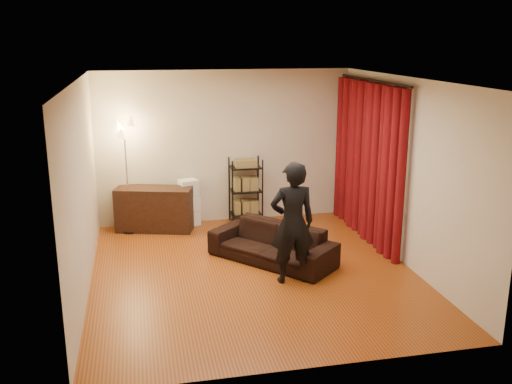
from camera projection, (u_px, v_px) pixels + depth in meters
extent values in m
plane|color=#9B4913|center=(253.00, 272.00, 8.11)|extent=(5.00, 5.00, 0.00)
plane|color=white|center=(253.00, 80.00, 7.40)|extent=(5.00, 5.00, 0.00)
plane|color=beige|center=(225.00, 147.00, 10.12)|extent=(5.00, 0.00, 5.00)
plane|color=beige|center=(306.00, 243.00, 5.39)|extent=(5.00, 0.00, 5.00)
plane|color=beige|center=(82.00, 189.00, 7.31)|extent=(0.00, 5.00, 5.00)
plane|color=beige|center=(406.00, 173.00, 8.20)|extent=(0.00, 5.00, 5.00)
cylinder|color=black|center=(373.00, 80.00, 8.92)|extent=(0.04, 2.65, 0.04)
imported|color=black|center=(272.00, 244.00, 8.44)|extent=(1.82, 1.91, 0.56)
imported|color=black|center=(292.00, 223.00, 7.61)|extent=(0.61, 0.40, 1.68)
cube|color=#311A10|center=(154.00, 209.00, 9.80)|extent=(1.37, 0.81, 0.75)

